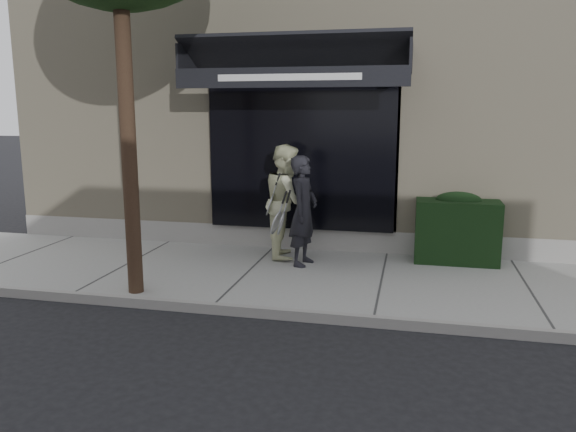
# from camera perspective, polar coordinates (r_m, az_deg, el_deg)

# --- Properties ---
(ground) EXTENTS (80.00, 80.00, 0.00)m
(ground) POSITION_cam_1_polar(r_m,az_deg,el_deg) (8.32, 9.47, -7.13)
(ground) COLOR black
(ground) RESTS_ON ground
(sidewalk) EXTENTS (20.00, 3.00, 0.12)m
(sidewalk) POSITION_cam_1_polar(r_m,az_deg,el_deg) (8.30, 9.48, -6.73)
(sidewalk) COLOR gray
(sidewalk) RESTS_ON ground
(curb) EXTENTS (20.00, 0.10, 0.14)m
(curb) POSITION_cam_1_polar(r_m,az_deg,el_deg) (6.84, 8.70, -10.51)
(curb) COLOR gray
(curb) RESTS_ON ground
(building_facade) EXTENTS (14.30, 8.04, 5.64)m
(building_facade) POSITION_cam_1_polar(r_m,az_deg,el_deg) (12.88, 11.16, 11.47)
(building_facade) COLOR #C5B796
(building_facade) RESTS_ON ground
(hedge) EXTENTS (1.30, 0.70, 1.14)m
(hedge) POSITION_cam_1_polar(r_m,az_deg,el_deg) (9.38, 16.77, -1.24)
(hedge) COLOR black
(hedge) RESTS_ON sidewalk
(pedestrian_front) EXTENTS (0.71, 0.89, 1.72)m
(pedestrian_front) POSITION_cam_1_polar(r_m,az_deg,el_deg) (8.74, 1.56, 0.51)
(pedestrian_front) COLOR black
(pedestrian_front) RESTS_ON sidewalk
(pedestrian_back) EXTENTS (0.87, 1.03, 1.86)m
(pedestrian_back) POSITION_cam_1_polar(r_m,az_deg,el_deg) (9.22, -0.11, 1.51)
(pedestrian_back) COLOR beige
(pedestrian_back) RESTS_ON sidewalk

